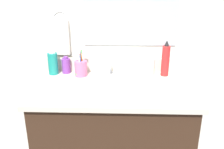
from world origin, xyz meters
TOP-DOWN VIEW (x-y plane):
  - vanity_cabinet at (0.00, 0.00)m, footprint 0.87×0.49m
  - countertop at (0.00, 0.00)m, footprint 0.90×0.53m
  - backsplash at (0.00, 0.25)m, footprint 0.90×0.02m
  - back_wall at (0.00, 0.32)m, footprint 2.00×0.04m
  - mirror_panel at (0.10, 0.29)m, footprint 0.60×0.01m
  - towel_ring at (-0.35, 0.29)m, footprint 0.10×0.01m
  - hand_towel at (-0.35, 0.28)m, footprint 0.11×0.04m
  - sink_basin at (-0.03, -0.00)m, footprint 0.36×0.36m
  - faucet at (-0.03, 0.19)m, footprint 0.16×0.10m
  - bottle_cream_purple at (-0.32, 0.21)m, footprint 0.06×0.06m
  - bottle_lotion_white at (0.23, 0.20)m, footprint 0.06×0.06m
  - bottle_spray_red at (0.32, 0.19)m, footprint 0.05×0.05m
  - bottle_mouthwash_teal at (-0.39, 0.19)m, footprint 0.06×0.06m
  - cup_pink at (-0.21, 0.16)m, footprint 0.08×0.09m
  - soap_bar at (0.15, 0.17)m, footprint 0.06×0.04m

SIDE VIEW (x-z plane):
  - vanity_cabinet at x=0.00m, z-range 0.00..0.71m
  - back_wall at x=0.00m, z-range 0.00..1.30m
  - sink_basin at x=-0.03m, z-range 0.65..0.76m
  - countertop at x=0.00m, z-range 0.71..0.73m
  - soap_bar at x=0.15m, z-range 0.73..0.76m
  - faucet at x=-0.03m, z-range 0.72..0.80m
  - backsplash at x=0.00m, z-range 0.73..0.82m
  - bottle_cream_purple at x=-0.32m, z-range 0.73..0.84m
  - cup_pink at x=-0.21m, z-range 0.69..0.88m
  - bottle_lotion_white at x=0.23m, z-range 0.73..0.86m
  - bottle_mouthwash_teal at x=-0.39m, z-range 0.73..0.89m
  - bottle_spray_red at x=0.32m, z-range 0.72..0.95m
  - hand_towel at x=-0.35m, z-range 0.84..1.06m
  - towel_ring at x=-0.35m, z-range 1.02..1.12m
  - mirror_panel at x=0.10m, z-range 0.90..1.46m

